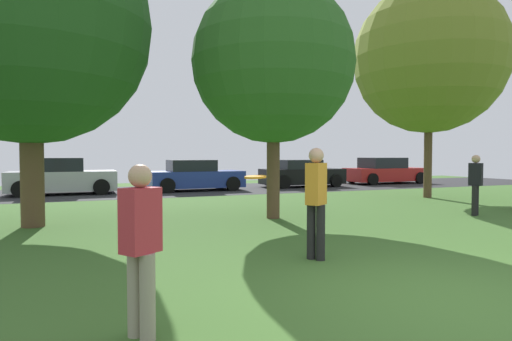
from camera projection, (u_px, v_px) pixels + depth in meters
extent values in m
plane|color=#3D6628|center=(457.00, 302.00, 4.88)|extent=(44.00, 44.00, 0.00)
cube|color=#28282B|center=(171.00, 191.00, 19.67)|extent=(44.00, 6.40, 0.01)
cylinder|color=brown|center=(273.00, 171.00, 11.21)|extent=(0.33, 0.33, 2.41)
sphere|color=#2D6023|center=(273.00, 62.00, 11.10)|extent=(4.12, 4.12, 4.12)
cylinder|color=brown|center=(32.00, 171.00, 9.88)|extent=(0.50, 0.50, 2.53)
sphere|color=#23511E|center=(29.00, 24.00, 9.76)|extent=(5.34, 5.34, 5.34)
cylinder|color=brown|center=(428.00, 154.00, 16.52)|extent=(0.30, 0.30, 3.29)
sphere|color=olive|center=(429.00, 58.00, 16.39)|extent=(5.60, 5.60, 5.60)
cylinder|color=gray|center=(135.00, 294.00, 3.95)|extent=(0.14, 0.14, 0.77)
cylinder|color=gray|center=(147.00, 297.00, 3.86)|extent=(0.14, 0.14, 0.77)
cube|color=#B72D38|center=(140.00, 220.00, 3.88)|extent=(0.39, 0.36, 0.58)
sphere|color=tan|center=(140.00, 176.00, 3.87)|extent=(0.21, 0.21, 0.21)
cylinder|color=black|center=(321.00, 233.00, 6.77)|extent=(0.14, 0.14, 0.86)
cylinder|color=black|center=(311.00, 232.00, 6.86)|extent=(0.14, 0.14, 0.86)
cube|color=orange|center=(316.00, 184.00, 6.79)|extent=(0.39, 0.36, 0.64)
sphere|color=tan|center=(316.00, 155.00, 6.77)|extent=(0.23, 0.23, 0.23)
cylinder|color=black|center=(474.00, 201.00, 11.65)|extent=(0.14, 0.14, 0.80)
cylinder|color=black|center=(476.00, 200.00, 11.78)|extent=(0.14, 0.14, 0.80)
cube|color=black|center=(476.00, 174.00, 11.69)|extent=(0.35, 0.39, 0.60)
sphere|color=tan|center=(476.00, 159.00, 11.67)|extent=(0.22, 0.22, 0.22)
cylinder|color=orange|center=(255.00, 177.00, 5.38)|extent=(0.36, 0.36, 0.04)
cube|color=#B7B7BC|center=(63.00, 181.00, 17.93)|extent=(4.11, 1.89, 0.79)
cube|color=black|center=(57.00, 165.00, 17.82)|extent=(1.97, 1.66, 0.54)
cylinder|color=black|center=(99.00, 184.00, 19.36)|extent=(0.64, 0.22, 0.64)
cylinder|color=black|center=(101.00, 187.00, 17.61)|extent=(0.64, 0.22, 0.64)
cylinder|color=black|center=(26.00, 186.00, 18.26)|extent=(0.64, 0.22, 0.64)
cylinder|color=black|center=(20.00, 189.00, 16.52)|extent=(0.64, 0.22, 0.64)
cube|color=#233893|center=(196.00, 179.00, 19.81)|extent=(4.15, 1.81, 0.73)
cube|color=black|center=(191.00, 165.00, 19.71)|extent=(1.99, 1.59, 0.50)
cylinder|color=black|center=(221.00, 181.00, 21.20)|extent=(0.64, 0.22, 0.64)
cylinder|color=black|center=(233.00, 184.00, 19.53)|extent=(0.64, 0.22, 0.64)
cylinder|color=black|center=(160.00, 183.00, 20.10)|extent=(0.64, 0.22, 0.64)
cylinder|color=black|center=(168.00, 186.00, 18.43)|extent=(0.64, 0.22, 0.64)
cube|color=black|center=(302.00, 176.00, 22.04)|extent=(4.10, 1.72, 0.75)
cube|color=black|center=(299.00, 164.00, 21.94)|extent=(1.97, 1.51, 0.45)
cylinder|color=black|center=(318.00, 179.00, 23.38)|extent=(0.64, 0.22, 0.64)
cylinder|color=black|center=(336.00, 181.00, 21.80)|extent=(0.64, 0.22, 0.64)
cylinder|color=black|center=(269.00, 180.00, 22.30)|extent=(0.64, 0.22, 0.64)
cylinder|color=black|center=(284.00, 182.00, 20.71)|extent=(0.64, 0.22, 0.64)
cube|color=#B21E1E|center=(386.00, 174.00, 24.53)|extent=(4.57, 1.87, 0.71)
cube|color=black|center=(382.00, 163.00, 24.42)|extent=(2.19, 1.65, 0.57)
cylinder|color=black|center=(397.00, 176.00, 26.01)|extent=(0.64, 0.22, 0.64)
cylinder|color=black|center=(420.00, 178.00, 24.28)|extent=(0.64, 0.22, 0.64)
cylinder|color=black|center=(352.00, 177.00, 24.80)|extent=(0.64, 0.22, 0.64)
cylinder|color=black|center=(372.00, 179.00, 23.07)|extent=(0.64, 0.22, 0.64)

